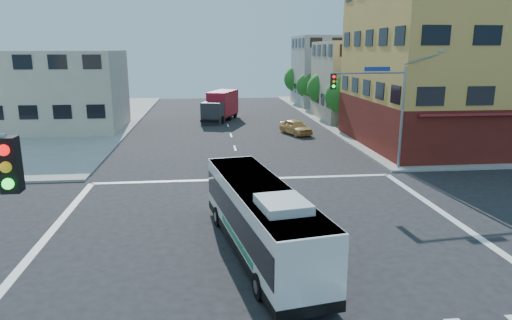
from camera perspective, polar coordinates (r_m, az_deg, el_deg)
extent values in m
plane|color=black|center=(20.32, 0.86, -9.78)|extent=(120.00, 120.00, 0.00)
cube|color=gray|center=(65.73, 28.52, 4.99)|extent=(50.00, 50.00, 0.15)
cube|color=gold|center=(43.24, 25.32, 10.93)|extent=(18.00, 15.00, 14.00)
cube|color=#5F1A15|center=(43.65, 24.66, 4.39)|extent=(18.09, 15.08, 4.00)
cube|color=#B6A78B|center=(56.07, 14.12, 9.57)|extent=(12.00, 10.00, 9.00)
cube|color=#A9A8A3|center=(69.33, 10.11, 10.88)|extent=(12.00, 10.00, 10.00)
cube|color=beige|center=(50.84, -23.25, 7.94)|extent=(12.00, 10.00, 8.00)
cylinder|color=gray|center=(32.44, 17.75, 4.88)|extent=(0.18, 0.18, 7.00)
cylinder|color=gray|center=(30.98, 14.06, 10.51)|extent=(5.01, 0.62, 0.12)
cube|color=black|center=(30.00, 9.62, 9.67)|extent=(0.32, 0.30, 1.00)
sphere|color=#FF0C0C|center=(29.82, 9.73, 10.22)|extent=(0.20, 0.20, 0.20)
sphere|color=yellow|center=(29.83, 9.71, 9.65)|extent=(0.20, 0.20, 0.20)
sphere|color=#19FF33|center=(29.86, 9.68, 9.07)|extent=(0.20, 0.20, 0.20)
cube|color=navy|center=(31.19, 14.93, 10.93)|extent=(1.80, 0.22, 0.28)
cube|color=gray|center=(33.44, 22.16, 12.53)|extent=(0.50, 0.22, 0.14)
cube|color=black|center=(9.12, -28.40, -0.53)|extent=(0.32, 0.30, 1.00)
sphere|color=#FF0C0C|center=(8.91, -29.02, 1.08)|extent=(0.20, 0.20, 0.20)
sphere|color=yellow|center=(8.97, -28.80, -0.79)|extent=(0.20, 0.20, 0.20)
sphere|color=#19FF33|center=(9.04, -28.58, -2.63)|extent=(0.20, 0.20, 0.20)
cylinder|color=#3B2915|center=(49.12, 10.56, 5.07)|extent=(0.28, 0.28, 1.92)
sphere|color=#1F601B|center=(48.83, 10.69, 7.86)|extent=(3.60, 3.60, 3.60)
sphere|color=#1F601B|center=(48.59, 11.29, 8.87)|extent=(2.52, 2.52, 2.52)
cylinder|color=#3B2915|center=(56.75, 8.25, 6.33)|extent=(0.28, 0.28, 1.99)
sphere|color=#1F601B|center=(56.49, 8.34, 8.86)|extent=(3.80, 3.80, 3.80)
sphere|color=#1F601B|center=(56.24, 8.85, 9.79)|extent=(2.66, 2.66, 2.66)
cylinder|color=#3B2915|center=(64.48, 6.48, 7.19)|extent=(0.28, 0.28, 1.89)
sphere|color=#1F601B|center=(64.27, 6.54, 9.24)|extent=(3.40, 3.40, 3.40)
sphere|color=#1F601B|center=(64.01, 6.97, 9.97)|extent=(2.38, 2.38, 2.38)
cylinder|color=#3B2915|center=(72.25, 5.09, 7.97)|extent=(0.28, 0.28, 2.03)
sphere|color=#1F601B|center=(72.05, 5.13, 10.04)|extent=(4.00, 4.00, 4.00)
sphere|color=#1F601B|center=(71.78, 5.52, 10.82)|extent=(2.80, 2.80, 2.80)
cube|color=black|center=(18.79, 0.54, -10.19)|extent=(4.06, 10.82, 0.40)
cube|color=silver|center=(18.38, 0.55, -7.11)|extent=(4.04, 10.80, 2.51)
cube|color=black|center=(18.33, 0.55, -6.66)|extent=(4.03, 10.50, 1.10)
cube|color=black|center=(23.16, -3.20, -2.54)|extent=(2.04, 0.41, 1.19)
cube|color=#E5590C|center=(22.96, -3.24, -0.41)|extent=(1.67, 0.34, 0.25)
cube|color=silver|center=(17.99, 0.55, -3.53)|extent=(3.96, 10.58, 0.11)
cube|color=silver|center=(15.54, 3.39, -5.54)|extent=(1.88, 2.18, 0.32)
cube|color=#15774B|center=(17.95, -2.56, -9.85)|extent=(0.86, 4.77, 0.25)
cube|color=#15774B|center=(18.57, 4.33, -9.05)|extent=(0.86, 4.77, 0.25)
cylinder|color=black|center=(21.61, -4.77, -7.06)|extent=(0.42, 0.95, 0.92)
cylinder|color=#99999E|center=(21.58, -5.09, -7.09)|extent=(0.11, 0.46, 0.46)
cylinder|color=black|center=(22.09, 0.62, -6.54)|extent=(0.42, 0.95, 0.92)
cylinder|color=#99999E|center=(22.12, 0.93, -6.51)|extent=(0.11, 0.46, 0.46)
cylinder|color=black|center=(15.63, 0.42, -15.53)|extent=(0.42, 0.95, 0.92)
cylinder|color=#99999E|center=(15.60, -0.03, -15.59)|extent=(0.11, 0.46, 0.46)
cylinder|color=black|center=(16.28, 7.77, -14.38)|extent=(0.42, 0.95, 0.92)
cylinder|color=#99999E|center=(16.33, 8.17, -14.31)|extent=(0.11, 0.46, 0.46)
cube|color=#27272D|center=(51.04, -5.41, 5.84)|extent=(2.74, 2.68, 2.43)
cube|color=black|center=(50.16, -5.77, 6.13)|extent=(1.86, 0.76, 0.93)
cube|color=#A31224|center=(54.27, -4.16, 7.13)|extent=(3.95, 5.69, 2.80)
cube|color=black|center=(53.40, -4.52, 5.45)|extent=(4.56, 7.72, 0.28)
cylinder|color=black|center=(51.65, -6.36, 5.08)|extent=(0.57, 0.97, 0.93)
cylinder|color=black|center=(51.00, -4.28, 5.01)|extent=(0.57, 0.97, 0.93)
cylinder|color=black|center=(54.17, -5.34, 5.50)|extent=(0.57, 0.97, 0.93)
cylinder|color=black|center=(53.54, -3.36, 5.44)|extent=(0.57, 0.97, 0.93)
cylinder|color=black|center=(56.35, -4.54, 5.83)|extent=(0.57, 0.97, 0.93)
cylinder|color=black|center=(55.75, -2.62, 5.77)|extent=(0.57, 0.97, 0.93)
imported|color=#DFA757|center=(44.83, 4.97, 4.13)|extent=(3.04, 4.53, 1.43)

